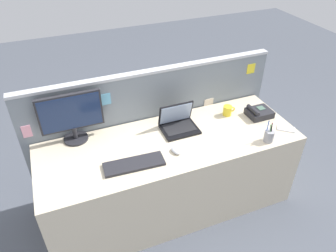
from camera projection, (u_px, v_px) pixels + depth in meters
name	position (u px, v px, depth m)	size (l,w,h in m)	color
ground_plane	(170.00, 203.00, 3.03)	(10.00, 10.00, 0.00)	#4C515B
desk	(170.00, 175.00, 2.82)	(2.13, 0.75, 0.75)	beige
cubicle_divider	(153.00, 128.00, 3.00)	(2.27, 0.08, 1.20)	gray
desktop_monitor	(71.00, 115.00, 2.49)	(0.49, 0.20, 0.41)	#232328
laptop	(178.00, 123.00, 2.72)	(0.30, 0.24, 0.22)	black
desk_phone	(259.00, 113.00, 2.88)	(0.21, 0.18, 0.10)	#232328
keyboard_main	(134.00, 164.00, 2.36)	(0.45, 0.15, 0.02)	#232328
computer_mouse_right_hand	(176.00, 151.00, 2.48)	(0.06, 0.10, 0.03)	silver
pen_cup	(269.00, 136.00, 2.57)	(0.08, 0.08, 0.19)	#99999E
cell_phone_white_slab	(286.00, 129.00, 2.73)	(0.07, 0.15, 0.01)	silver
coffee_mug	(228.00, 110.00, 2.89)	(0.12, 0.08, 0.09)	yellow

